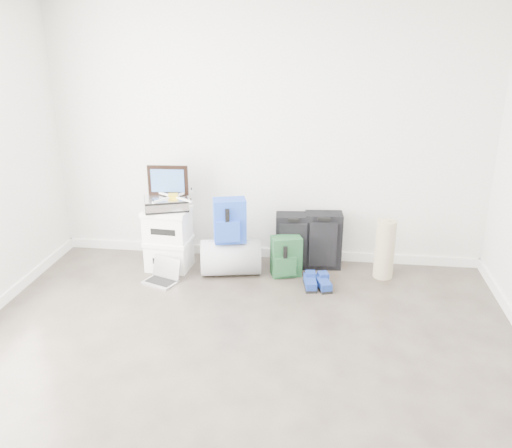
# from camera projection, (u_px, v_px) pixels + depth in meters

# --- Properties ---
(ground) EXTENTS (5.00, 5.00, 0.00)m
(ground) POSITION_uv_depth(u_px,v_px,m) (225.00, 405.00, 3.62)
(ground) COLOR #342B26
(ground) RESTS_ON ground
(room_envelope) EXTENTS (4.52, 5.02, 2.71)m
(room_envelope) POSITION_uv_depth(u_px,v_px,m) (219.00, 151.00, 3.04)
(room_envelope) COLOR silver
(room_envelope) RESTS_ON ground
(boxes_stack) EXTENTS (0.48, 0.40, 0.64)m
(boxes_stack) POSITION_uv_depth(u_px,v_px,m) (168.00, 239.00, 5.56)
(boxes_stack) COLOR white
(boxes_stack) RESTS_ON ground
(briefcase) EXTENTS (0.50, 0.43, 0.12)m
(briefcase) POSITION_uv_depth(u_px,v_px,m) (166.00, 204.00, 5.43)
(briefcase) COLOR #B2B2B7
(briefcase) RESTS_ON boxes_stack
(painting) EXTENTS (0.41, 0.06, 0.31)m
(painting) POSITION_uv_depth(u_px,v_px,m) (168.00, 180.00, 5.45)
(painting) COLOR black
(painting) RESTS_ON briefcase
(drone) EXTENTS (0.45, 0.45, 0.05)m
(drone) POSITION_uv_depth(u_px,v_px,m) (173.00, 196.00, 5.37)
(drone) COLOR gold
(drone) RESTS_ON briefcase
(duffel_bag) EXTENTS (0.65, 0.47, 0.37)m
(duffel_bag) POSITION_uv_depth(u_px,v_px,m) (231.00, 257.00, 5.47)
(duffel_bag) COLOR gray
(duffel_bag) RESTS_ON ground
(blue_backpack) EXTENTS (0.35, 0.30, 0.44)m
(blue_backpack) POSITION_uv_depth(u_px,v_px,m) (230.00, 222.00, 5.30)
(blue_backpack) COLOR #1C48B8
(blue_backpack) RESTS_ON duffel_bag
(large_suitcase) EXTENTS (0.39, 0.27, 0.58)m
(large_suitcase) POSITION_uv_depth(u_px,v_px,m) (294.00, 241.00, 5.60)
(large_suitcase) COLOR black
(large_suitcase) RESTS_ON ground
(green_backpack) EXTENTS (0.33, 0.29, 0.41)m
(green_backpack) POSITION_uv_depth(u_px,v_px,m) (286.00, 257.00, 5.43)
(green_backpack) COLOR #163E1B
(green_backpack) RESTS_ON ground
(carry_on) EXTENTS (0.39, 0.27, 0.59)m
(carry_on) POSITION_uv_depth(u_px,v_px,m) (323.00, 240.00, 5.59)
(carry_on) COLOR black
(carry_on) RESTS_ON ground
(shoes) EXTENTS (0.29, 0.30, 0.09)m
(shoes) POSITION_uv_depth(u_px,v_px,m) (316.00, 283.00, 5.22)
(shoes) COLOR black
(shoes) RESTS_ON ground
(rolled_rug) EXTENTS (0.20, 0.20, 0.60)m
(rolled_rug) POSITION_uv_depth(u_px,v_px,m) (385.00, 249.00, 5.37)
(rolled_rug) COLOR tan
(rolled_rug) RESTS_ON ground
(laptop) EXTENTS (0.38, 0.33, 0.23)m
(laptop) POSITION_uv_depth(u_px,v_px,m) (163.00, 276.00, 5.35)
(laptop) COLOR #B3B3B8
(laptop) RESTS_ON ground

